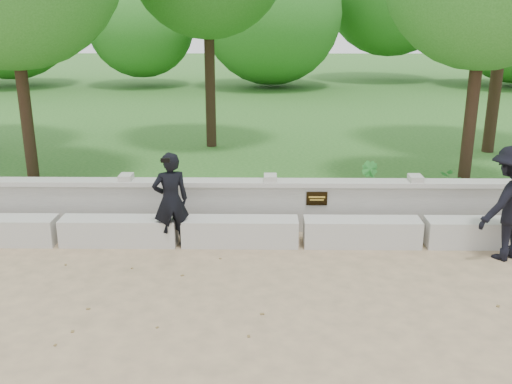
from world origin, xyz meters
TOP-DOWN VIEW (x-y plane):
  - ground at (0.00, 0.00)m, footprint 80.00×80.00m
  - lawn at (0.00, 14.00)m, footprint 40.00×22.00m
  - concrete_bench at (0.00, 1.90)m, footprint 11.90×0.45m
  - parapet_wall at (0.00, 2.60)m, footprint 12.50×0.35m
  - man_main at (-2.11, 1.80)m, footprint 0.67×0.63m
  - visitor_mid at (3.14, 1.42)m, footprint 1.34×1.17m
  - shrub_b at (1.45, 3.75)m, footprint 0.48×0.47m
  - shrub_c at (2.94, 3.30)m, footprint 0.66×0.62m

SIDE VIEW (x-z plane):
  - ground at x=0.00m, z-range 0.00..0.00m
  - lawn at x=0.00m, z-range 0.00..0.25m
  - concrete_bench at x=0.00m, z-range 0.00..0.45m
  - parapet_wall at x=0.00m, z-range 0.01..0.91m
  - shrub_c at x=2.94m, z-range 0.25..0.85m
  - shrub_b at x=1.45m, z-range 0.25..0.94m
  - man_main at x=-2.11m, z-range 0.00..1.59m
  - visitor_mid at x=3.14m, z-range 0.00..1.80m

